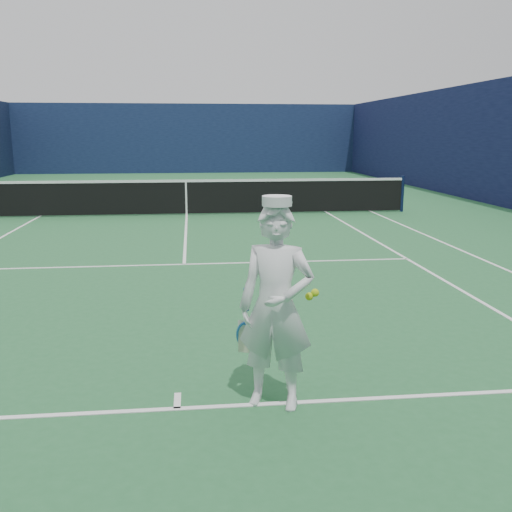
{
  "coord_description": "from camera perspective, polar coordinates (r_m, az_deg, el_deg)",
  "views": [
    {
      "loc": [
        0.17,
        -16.37,
        2.28
      ],
      "look_at": [
        0.84,
        -10.38,
        0.99
      ],
      "focal_mm": 40.0,
      "sensor_mm": 36.0,
      "label": 1
    }
  ],
  "objects": [
    {
      "name": "tennis_net",
      "position": [
        16.47,
        -7.0,
        6.02
      ],
      "size": [
        12.88,
        0.09,
        1.07
      ],
      "color": "#141E4C",
      "rests_on": "ground"
    },
    {
      "name": "tennis_player",
      "position": [
        4.76,
        2.01,
        -5.07
      ],
      "size": [
        0.74,
        0.69,
        1.8
      ],
      "rotation": [
        0.0,
        0.0,
        -0.37
      ],
      "color": "white",
      "rests_on": "ground"
    },
    {
      "name": "ground",
      "position": [
        16.53,
        -6.95,
        4.11
      ],
      "size": [
        80.0,
        80.0,
        0.0
      ],
      "primitive_type": "plane",
      "color": "#256235",
      "rests_on": "ground"
    },
    {
      "name": "windscreen_fence",
      "position": [
        16.38,
        -7.13,
        11.05
      ],
      "size": [
        20.12,
        36.12,
        4.0
      ],
      "color": "#101A3B",
      "rests_on": "ground"
    },
    {
      "name": "court_markings",
      "position": [
        16.53,
        -6.95,
        4.12
      ],
      "size": [
        11.03,
        23.83,
        0.01
      ],
      "color": "white",
      "rests_on": "ground"
    }
  ]
}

